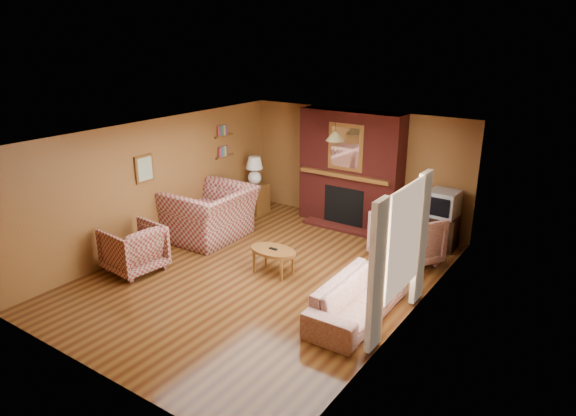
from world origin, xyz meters
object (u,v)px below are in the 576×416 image
Objects in this scene: plaid_armchair at (134,248)px; side_table at (255,198)px; coffee_table at (273,252)px; table_lamp at (254,169)px; floral_sofa at (358,298)px; tv_stand at (440,232)px; plaid_loveseat at (211,214)px; crt_tv at (443,203)px; floral_armchair at (407,238)px; fireplace at (350,170)px.

plaid_armchair reaches higher than side_table.
coffee_table is 3.22m from table_lamp.
tv_stand reaches higher than floral_sofa.
table_lamp reaches higher than coffee_table.
floral_sofa is 3.12m from tv_stand.
tv_stand is at bearing 140.31° from plaid_armchair.
tv_stand is (3.90, 2.08, -0.19)m from plaid_loveseat.
side_table is 1.20× the size of crt_tv.
plaid_armchair is at bearing 100.83° from floral_sofa.
floral_armchair is 1.20× the size of coffee_table.
floral_armchair is at bearing -106.14° from crt_tv.
plaid_loveseat is 1.86× the size of coffee_table.
coffee_table is at bearing 74.51° from floral_armchair.
fireplace reaches higher than floral_sofa.
plaid_loveseat reaches higher than floral_armchair.
table_lamp is (-0.15, 3.56, 0.60)m from plaid_armchair.
side_table is (-2.10, -0.53, -0.85)m from fireplace.
side_table is (-0.15, 3.56, -0.08)m from plaid_armchair.
fireplace is 2.84× the size of coffee_table.
crt_tv reaches higher than tv_stand.
crt_tv is at bearing 140.27° from plaid_armchair.
tv_stand is at bearing -5.15° from fireplace.
floral_sofa is 3.09× the size of table_lamp.
table_lamp reaches higher than tv_stand.
plaid_armchair is at bearing -87.59° from table_lamp.
plaid_loveseat is 1.82m from table_lamp.
floral_armchair is at bearing -108.86° from tv_stand.
table_lamp reaches higher than plaid_armchair.
table_lamp is 4.17m from crt_tv.
plaid_armchair reaches higher than tv_stand.
table_lamp is 0.98× the size of tv_stand.
table_lamp is (-4.00, 2.77, 0.72)m from floral_sofa.
fireplace is 3.91m from floral_sofa.
fireplace is 3.73× the size of tv_stand.
table_lamp is at bearing -165.71° from fireplace.
coffee_table is at bearing 74.87° from floral_sofa.
floral_sofa is 3.56× the size of crt_tv.
fireplace reaches higher than table_lamp.
floral_armchair is 1.03m from tv_stand.
fireplace is 3.67× the size of side_table.
plaid_armchair is at bearing -138.46° from tv_stand.
coffee_table is 1.55× the size of crt_tv.
table_lamp is (-2.17, 2.30, 0.63)m from coffee_table.
coffee_table is 3.31m from tv_stand.
floral_armchair is (-0.13, 2.13, 0.18)m from floral_sofa.
crt_tv is at bearing 4.74° from table_lamp.
side_table is 1.02× the size of tv_stand.
coffee_table is (0.07, -2.83, -0.81)m from fireplace.
floral_sofa is at bearing 72.97° from plaid_loveseat.
floral_sofa is at bearing 123.57° from floral_armchair.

